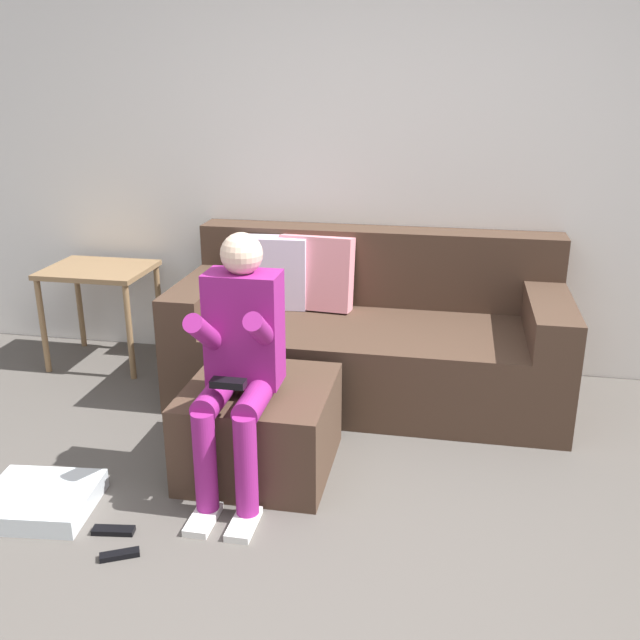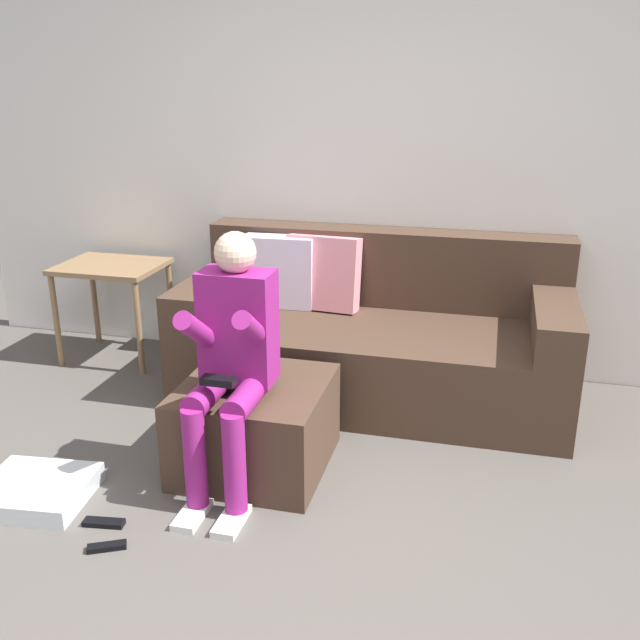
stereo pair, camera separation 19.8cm
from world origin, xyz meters
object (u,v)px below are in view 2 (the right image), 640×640
at_px(person_seated, 231,353).
at_px(remote_by_storage_bin, 104,523).
at_px(couch_sectional, 372,335).
at_px(storage_bin, 36,491).
at_px(remote_near_ottoman, 107,547).
at_px(ottoman, 255,425).
at_px(side_table, 112,278).

height_order(person_seated, remote_by_storage_bin, person_seated).
bearing_deg(couch_sectional, storage_bin, -129.04).
bearing_deg(remote_near_ottoman, ottoman, 37.55).
xyz_separation_m(ottoman, remote_by_storage_bin, (-0.45, -0.60, -0.19)).
xyz_separation_m(couch_sectional, storage_bin, (-1.19, -1.47, -0.29)).
distance_m(side_table, remote_by_storage_bin, 1.92).
bearing_deg(person_seated, side_table, 136.14).
height_order(couch_sectional, storage_bin, couch_sectional).
relative_size(ottoman, side_table, 1.06).
height_order(storage_bin, remote_near_ottoman, storage_bin).
height_order(storage_bin, side_table, side_table).
bearing_deg(ottoman, person_seated, -101.04).
xyz_separation_m(remote_near_ottoman, remote_by_storage_bin, (-0.09, 0.13, 0.00)).
height_order(ottoman, remote_near_ottoman, ottoman).
bearing_deg(side_table, remote_near_ottoman, -62.04).
height_order(person_seated, side_table, person_seated).
distance_m(couch_sectional, storage_bin, 1.91).
bearing_deg(ottoman, couch_sectional, 69.18).
bearing_deg(ottoman, remote_near_ottoman, -115.79).
height_order(side_table, remote_near_ottoman, side_table).
bearing_deg(remote_near_ottoman, remote_by_storage_bin, 97.66).
bearing_deg(couch_sectional, person_seated, -109.41).
distance_m(person_seated, side_table, 1.76).
xyz_separation_m(couch_sectional, ottoman, (-0.37, -0.96, -0.13)).
height_order(couch_sectional, remote_by_storage_bin, couch_sectional).
bearing_deg(remote_by_storage_bin, remote_near_ottoman, -63.62).
bearing_deg(couch_sectional, remote_by_storage_bin, -117.48).
height_order(couch_sectional, person_seated, person_seated).
relative_size(storage_bin, remote_near_ottoman, 3.03).
bearing_deg(side_table, storage_bin, -72.93).
relative_size(side_table, remote_by_storage_bin, 3.71).
height_order(couch_sectional, remote_near_ottoman, couch_sectional).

